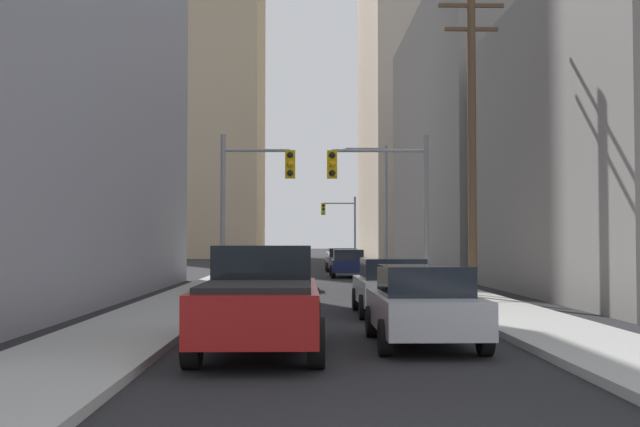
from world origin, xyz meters
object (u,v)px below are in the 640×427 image
(sedan_silver, at_px, (423,305))
(sedan_white, at_px, (392,286))
(sedan_beige, at_px, (286,271))
(sedan_navy, at_px, (348,263))
(traffic_signal_near_right, at_px, (383,186))
(traffic_signal_near_left, at_px, (254,188))
(sedan_grey, at_px, (341,260))
(traffic_signal_far_right, at_px, (340,219))
(pickup_truck_red, at_px, (261,300))

(sedan_silver, distance_m, sedan_white, 6.15)
(sedan_beige, bearing_deg, sedan_silver, -80.11)
(sedan_navy, distance_m, traffic_signal_near_right, 13.76)
(sedan_white, xyz_separation_m, traffic_signal_near_left, (-4.25, 8.23, 3.22))
(sedan_navy, bearing_deg, sedan_beige, -106.87)
(sedan_silver, relative_size, sedan_grey, 0.99)
(traffic_signal_far_right, bearing_deg, sedan_silver, -91.09)
(sedan_white, height_order, sedan_grey, same)
(sedan_silver, height_order, traffic_signal_near_left, traffic_signal_near_left)
(sedan_silver, distance_m, sedan_grey, 35.67)
(traffic_signal_near_left, xyz_separation_m, traffic_signal_near_right, (4.87, 0.00, 0.05))
(sedan_grey, relative_size, traffic_signal_near_left, 0.71)
(sedan_silver, xyz_separation_m, traffic_signal_far_right, (1.04, 54.88, 3.24))
(pickup_truck_red, height_order, traffic_signal_near_left, traffic_signal_near_left)
(traffic_signal_near_left, bearing_deg, sedan_grey, 78.59)
(sedan_navy, bearing_deg, traffic_signal_far_right, 88.16)
(sedan_navy, bearing_deg, sedan_white, -90.17)
(pickup_truck_red, bearing_deg, sedan_white, 65.39)
(sedan_beige, distance_m, sedan_navy, 10.95)
(pickup_truck_red, distance_m, sedan_beige, 17.97)
(sedan_silver, height_order, sedan_beige, same)
(sedan_white, bearing_deg, sedan_grey, 89.92)
(pickup_truck_red, distance_m, sedan_navy, 28.63)
(pickup_truck_red, distance_m, sedan_grey, 36.53)
(sedan_white, bearing_deg, pickup_truck_red, -114.61)
(sedan_silver, distance_m, traffic_signal_far_right, 54.98)
(sedan_beige, bearing_deg, sedan_grey, 80.28)
(sedan_silver, relative_size, sedan_navy, 1.00)
(pickup_truck_red, distance_m, sedan_white, 7.56)
(sedan_beige, bearing_deg, traffic_signal_near_left, -111.64)
(sedan_grey, distance_m, traffic_signal_near_right, 21.55)
(sedan_grey, height_order, traffic_signal_far_right, traffic_signal_far_right)
(sedan_white, distance_m, sedan_grey, 29.52)
(sedan_silver, relative_size, traffic_signal_far_right, 0.70)
(sedan_silver, bearing_deg, sedan_navy, 89.65)
(sedan_white, relative_size, traffic_signal_near_left, 0.70)
(sedan_white, bearing_deg, traffic_signal_far_right, 88.90)
(traffic_signal_far_right, bearing_deg, pickup_truck_red, -94.20)
(sedan_beige, bearing_deg, traffic_signal_near_right, -37.65)
(sedan_navy, height_order, traffic_signal_far_right, traffic_signal_far_right)
(sedan_white, bearing_deg, sedan_silver, -90.97)
(sedan_white, bearing_deg, sedan_beige, 105.66)
(sedan_grey, bearing_deg, sedan_beige, -99.72)
(sedan_grey, bearing_deg, sedan_white, -90.08)
(sedan_grey, bearing_deg, traffic_signal_far_right, 87.33)
(sedan_silver, relative_size, sedan_beige, 1.00)
(traffic_signal_near_left, bearing_deg, sedan_white, -62.66)
(pickup_truck_red, height_order, sedan_grey, pickup_truck_red)
(sedan_silver, xyz_separation_m, sedan_white, (0.10, 6.15, 0.00))
(sedan_white, relative_size, traffic_signal_far_right, 0.70)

